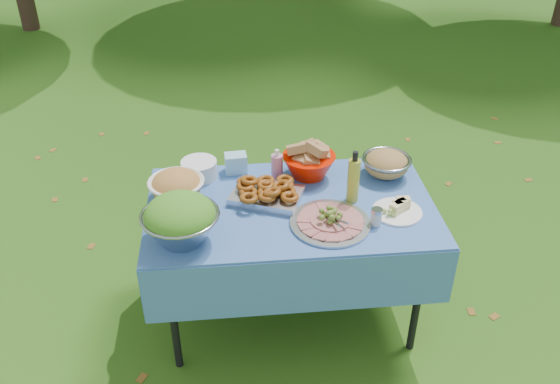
# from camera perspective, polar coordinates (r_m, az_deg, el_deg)

# --- Properties ---
(ground) EXTENTS (80.00, 80.00, 0.00)m
(ground) POSITION_cam_1_polar(r_m,az_deg,el_deg) (3.51, 0.95, -11.54)
(ground) COLOR #173C0B
(ground) RESTS_ON ground
(picnic_table) EXTENTS (1.46, 0.86, 0.76)m
(picnic_table) POSITION_cam_1_polar(r_m,az_deg,el_deg) (3.25, 1.01, -6.78)
(picnic_table) COLOR #78ABE6
(picnic_table) RESTS_ON ground
(salad_bowl) EXTENTS (0.44, 0.44, 0.24)m
(salad_bowl) POSITION_cam_1_polar(r_m,az_deg,el_deg) (2.75, -9.58, -2.62)
(salad_bowl) COLOR #9A9DA2
(salad_bowl) RESTS_ON picnic_table
(pasta_bowl_white) EXTENTS (0.34, 0.34, 0.16)m
(pasta_bowl_white) POSITION_cam_1_polar(r_m,az_deg,el_deg) (3.07, -9.95, 0.63)
(pasta_bowl_white) COLOR white
(pasta_bowl_white) RESTS_ON picnic_table
(plate_stack) EXTENTS (0.26, 0.26, 0.10)m
(plate_stack) POSITION_cam_1_polar(r_m,az_deg,el_deg) (3.25, -7.78, 2.22)
(plate_stack) COLOR white
(plate_stack) RESTS_ON picnic_table
(wipes_box) EXTENTS (0.12, 0.09, 0.11)m
(wipes_box) POSITION_cam_1_polar(r_m,az_deg,el_deg) (3.27, -4.27, 2.79)
(wipes_box) COLOR #A0DCF3
(wipes_box) RESTS_ON picnic_table
(sanitizer_bottle) EXTENTS (0.08, 0.08, 0.18)m
(sanitizer_bottle) POSITION_cam_1_polar(r_m,az_deg,el_deg) (3.18, -0.29, 2.66)
(sanitizer_bottle) COLOR pink
(sanitizer_bottle) RESTS_ON picnic_table
(bread_bowl) EXTENTS (0.34, 0.34, 0.19)m
(bread_bowl) POSITION_cam_1_polar(r_m,az_deg,el_deg) (3.21, 2.80, 3.08)
(bread_bowl) COLOR #EE1800
(bread_bowl) RESTS_ON picnic_table
(pasta_bowl_steel) EXTENTS (0.33, 0.33, 0.14)m
(pasta_bowl_steel) POSITION_cam_1_polar(r_m,az_deg,el_deg) (3.28, 10.20, 2.72)
(pasta_bowl_steel) COLOR #9A9DA2
(pasta_bowl_steel) RESTS_ON picnic_table
(fried_tray) EXTENTS (0.42, 0.36, 0.08)m
(fried_tray) POSITION_cam_1_polar(r_m,az_deg,el_deg) (3.04, -1.29, -0.03)
(fried_tray) COLOR #B9B9BE
(fried_tray) RESTS_ON picnic_table
(charcuterie_platter) EXTENTS (0.49, 0.49, 0.09)m
(charcuterie_platter) POSITION_cam_1_polar(r_m,az_deg,el_deg) (2.87, 4.89, -2.36)
(charcuterie_platter) COLOR #ABADB3
(charcuterie_platter) RESTS_ON picnic_table
(oil_bottle) EXTENTS (0.07, 0.07, 0.28)m
(oil_bottle) POSITION_cam_1_polar(r_m,az_deg,el_deg) (3.00, 7.11, 1.49)
(oil_bottle) COLOR gold
(oil_bottle) RESTS_ON picnic_table
(cheese_plate) EXTENTS (0.32, 0.32, 0.07)m
(cheese_plate) POSITION_cam_1_polar(r_m,az_deg,el_deg) (3.00, 11.26, -1.44)
(cheese_plate) COLOR white
(cheese_plate) RESTS_ON picnic_table
(shaker) EXTENTS (0.06, 0.06, 0.09)m
(shaker) POSITION_cam_1_polar(r_m,az_deg,el_deg) (2.89, 9.26, -2.37)
(shaker) COLOR silver
(shaker) RESTS_ON picnic_table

